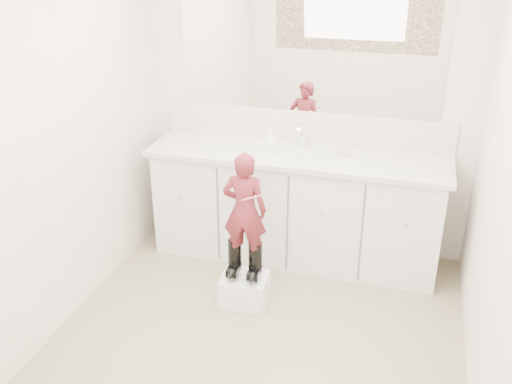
% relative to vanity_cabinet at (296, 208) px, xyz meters
% --- Properties ---
extents(floor, '(3.00, 3.00, 0.00)m').
position_rel_vanity_cabinet_xyz_m(floor, '(0.00, -1.23, -0.42)').
color(floor, '#7E6F52').
rests_on(floor, ground).
extents(wall_back, '(2.60, 0.00, 2.60)m').
position_rel_vanity_cabinet_xyz_m(wall_back, '(0.00, 0.27, 0.77)').
color(wall_back, beige).
rests_on(wall_back, floor).
extents(wall_front, '(2.60, 0.00, 2.60)m').
position_rel_vanity_cabinet_xyz_m(wall_front, '(0.00, -2.73, 0.77)').
color(wall_front, beige).
rests_on(wall_front, floor).
extents(wall_left, '(0.00, 3.00, 3.00)m').
position_rel_vanity_cabinet_xyz_m(wall_left, '(-1.30, -1.23, 0.78)').
color(wall_left, beige).
rests_on(wall_left, floor).
extents(wall_right, '(0.00, 3.00, 3.00)m').
position_rel_vanity_cabinet_xyz_m(wall_right, '(1.30, -1.23, 0.78)').
color(wall_right, beige).
rests_on(wall_right, floor).
extents(vanity_cabinet, '(2.20, 0.55, 0.85)m').
position_rel_vanity_cabinet_xyz_m(vanity_cabinet, '(0.00, 0.00, 0.00)').
color(vanity_cabinet, silver).
rests_on(vanity_cabinet, floor).
extents(countertop, '(2.28, 0.58, 0.04)m').
position_rel_vanity_cabinet_xyz_m(countertop, '(0.00, -0.01, 0.45)').
color(countertop, beige).
rests_on(countertop, vanity_cabinet).
extents(backsplash, '(2.28, 0.03, 0.25)m').
position_rel_vanity_cabinet_xyz_m(backsplash, '(0.00, 0.26, 0.59)').
color(backsplash, beige).
rests_on(backsplash, countertop).
extents(mirror, '(2.00, 0.02, 1.00)m').
position_rel_vanity_cabinet_xyz_m(mirror, '(0.00, 0.26, 1.22)').
color(mirror, white).
rests_on(mirror, wall_back).
extents(dot_panel, '(2.00, 0.01, 1.20)m').
position_rel_vanity_cabinet_xyz_m(dot_panel, '(0.00, -2.71, 1.22)').
color(dot_panel, '#472819').
rests_on(dot_panel, wall_front).
extents(faucet, '(0.08, 0.08, 0.10)m').
position_rel_vanity_cabinet_xyz_m(faucet, '(0.00, 0.15, 0.52)').
color(faucet, silver).
rests_on(faucet, countertop).
extents(cup, '(0.13, 0.13, 0.11)m').
position_rel_vanity_cabinet_xyz_m(cup, '(0.33, 0.05, 0.52)').
color(cup, beige).
rests_on(cup, countertop).
extents(soap_bottle, '(0.11, 0.11, 0.18)m').
position_rel_vanity_cabinet_xyz_m(soap_bottle, '(-0.20, -0.06, 0.55)').
color(soap_bottle, white).
rests_on(soap_bottle, countertop).
extents(step_stool, '(0.34, 0.29, 0.21)m').
position_rel_vanity_cabinet_xyz_m(step_stool, '(-0.20, -0.73, -0.32)').
color(step_stool, white).
rests_on(step_stool, floor).
extents(boot_left, '(0.11, 0.19, 0.27)m').
position_rel_vanity_cabinet_xyz_m(boot_left, '(-0.27, -0.71, -0.08)').
color(boot_left, black).
rests_on(boot_left, step_stool).
extents(boot_right, '(0.11, 0.19, 0.27)m').
position_rel_vanity_cabinet_xyz_m(boot_right, '(-0.12, -0.71, -0.08)').
color(boot_right, black).
rests_on(boot_right, step_stool).
extents(toddler, '(0.31, 0.21, 0.82)m').
position_rel_vanity_cabinet_xyz_m(toddler, '(-0.20, -0.71, 0.29)').
color(toddler, '#A7333F').
rests_on(toddler, step_stool).
extents(toothbrush, '(0.14, 0.02, 0.06)m').
position_rel_vanity_cabinet_xyz_m(toothbrush, '(-0.13, -0.79, 0.43)').
color(toothbrush, '#EB5B85').
rests_on(toothbrush, toddler).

